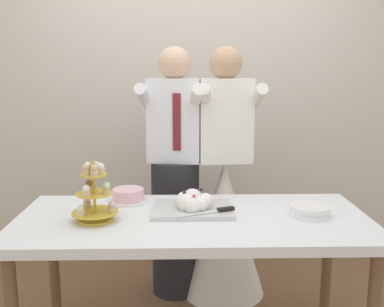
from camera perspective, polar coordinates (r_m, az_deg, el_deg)
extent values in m
cube|color=beige|center=(3.58, -0.50, 9.85)|extent=(5.20, 0.10, 2.90)
cube|color=silver|center=(2.26, 0.10, -8.83)|extent=(1.80, 0.80, 0.05)
cylinder|color=brown|center=(2.81, -17.54, -13.81)|extent=(0.06, 0.06, 0.72)
cylinder|color=brown|center=(2.84, 17.16, -13.50)|extent=(0.06, 0.06, 0.72)
cylinder|color=gold|center=(2.25, -12.48, -8.40)|extent=(0.17, 0.17, 0.01)
cylinder|color=gold|center=(2.20, -12.63, -4.80)|extent=(0.01, 0.01, 0.31)
cylinder|color=gold|center=(2.24, -12.52, -7.46)|extent=(0.23, 0.23, 0.01)
cylinder|color=#D1B784|center=(2.21, -10.37, -7.16)|extent=(0.04, 0.04, 0.03)
sphere|color=#EAB7C6|center=(2.20, -10.39, -6.56)|extent=(0.04, 0.04, 0.04)
cylinder|color=#D1B784|center=(2.31, -13.49, -6.49)|extent=(0.04, 0.04, 0.03)
sphere|color=#EAB7C6|center=(2.30, -13.51, -5.92)|extent=(0.04, 0.04, 0.04)
cylinder|color=#D1B784|center=(2.18, -14.28, -7.56)|extent=(0.04, 0.04, 0.03)
sphere|color=beige|center=(2.17, -14.31, -6.96)|extent=(0.04, 0.04, 0.04)
cylinder|color=gold|center=(2.21, -12.62, -5.11)|extent=(0.18, 0.18, 0.01)
cylinder|color=#D1B784|center=(2.19, -11.07, -4.74)|extent=(0.04, 0.04, 0.03)
sphere|color=beige|center=(2.18, -11.09, -4.13)|extent=(0.04, 0.04, 0.04)
cylinder|color=#D1B784|center=(2.26, -13.23, -4.33)|extent=(0.04, 0.04, 0.03)
sphere|color=brown|center=(2.25, -13.26, -3.74)|extent=(0.04, 0.04, 0.04)
cylinder|color=#D1B784|center=(2.16, -13.61, -5.08)|extent=(0.04, 0.04, 0.03)
sphere|color=white|center=(2.15, -13.63, -4.47)|extent=(0.04, 0.04, 0.04)
cylinder|color=gold|center=(2.18, -12.72, -2.72)|extent=(0.13, 0.13, 0.01)
cylinder|color=#D1B784|center=(2.17, -11.79, -2.29)|extent=(0.04, 0.04, 0.03)
sphere|color=white|center=(2.17, -11.82, -1.68)|extent=(0.04, 0.04, 0.04)
cylinder|color=#D1B784|center=(2.21, -12.32, -2.07)|extent=(0.04, 0.04, 0.03)
sphere|color=#EAB7C6|center=(2.21, -12.35, -1.47)|extent=(0.04, 0.04, 0.04)
cylinder|color=#D1B784|center=(2.21, -13.39, -2.15)|extent=(0.04, 0.04, 0.03)
sphere|color=beige|center=(2.20, -13.42, -1.54)|extent=(0.04, 0.04, 0.04)
cylinder|color=#D1B784|center=(2.17, -13.65, -2.40)|extent=(0.04, 0.04, 0.03)
sphere|color=#D6B27A|center=(2.16, -13.68, -1.78)|extent=(0.04, 0.04, 0.04)
cylinder|color=#D1B784|center=(2.14, -12.60, -2.49)|extent=(0.04, 0.04, 0.03)
sphere|color=#D6B27A|center=(2.14, -12.62, -1.87)|extent=(0.04, 0.04, 0.04)
cube|color=silver|center=(2.33, 0.03, -7.30)|extent=(0.42, 0.31, 0.02)
sphere|color=white|center=(2.32, 1.75, -6.27)|extent=(0.09, 0.09, 0.09)
sphere|color=white|center=(2.36, 0.98, -6.11)|extent=(0.07, 0.07, 0.07)
sphere|color=white|center=(2.37, 0.00, -6.03)|extent=(0.07, 0.07, 0.07)
sphere|color=white|center=(2.35, -0.98, -6.01)|extent=(0.09, 0.09, 0.09)
sphere|color=white|center=(2.32, -1.12, -6.39)|extent=(0.08, 0.08, 0.08)
sphere|color=white|center=(2.28, -0.73, -6.45)|extent=(0.10, 0.10, 0.10)
sphere|color=white|center=(2.25, 0.07, -6.81)|extent=(0.09, 0.09, 0.09)
sphere|color=white|center=(2.28, 1.14, -6.68)|extent=(0.08, 0.08, 0.08)
sphere|color=white|center=(2.31, 0.03, -5.96)|extent=(0.11, 0.11, 0.11)
sphere|color=#2D1938|center=(2.28, -1.03, -5.10)|extent=(0.02, 0.02, 0.02)
sphere|color=#2D1938|center=(2.35, 0.71, -4.85)|extent=(0.02, 0.02, 0.02)
sphere|color=#2D1938|center=(2.31, 1.18, -4.75)|extent=(0.02, 0.02, 0.02)
sphere|color=#DB474C|center=(2.24, 0.26, -5.56)|extent=(0.02, 0.02, 0.02)
cube|color=silver|center=(2.21, 0.89, -7.83)|extent=(0.22, 0.10, 0.00)
cube|color=black|center=(2.27, 4.43, -7.23)|extent=(0.09, 0.05, 0.02)
cylinder|color=white|center=(2.35, 15.03, -7.70)|extent=(0.20, 0.20, 0.01)
cylinder|color=white|center=(2.35, 15.05, -7.42)|extent=(0.20, 0.20, 0.01)
cylinder|color=white|center=(2.34, 15.04, -7.16)|extent=(0.20, 0.20, 0.01)
cylinder|color=white|center=(2.34, 15.05, -6.91)|extent=(0.20, 0.20, 0.01)
cylinder|color=white|center=(2.33, 15.05, -6.67)|extent=(0.20, 0.20, 0.01)
cylinder|color=white|center=(2.53, -8.29, -6.09)|extent=(0.24, 0.24, 0.01)
cylinder|color=#EAB7C6|center=(2.52, -8.31, -5.28)|extent=(0.18, 0.18, 0.06)
cylinder|color=#232328|center=(3.02, -2.16, -9.57)|extent=(0.32, 0.32, 0.92)
cube|color=white|center=(2.85, -2.26, 4.34)|extent=(0.36, 0.24, 0.54)
sphere|color=#D8B293|center=(2.83, -2.32, 11.70)|extent=(0.21, 0.21, 0.21)
cylinder|color=white|center=(2.87, -5.74, 6.51)|extent=(0.14, 0.49, 0.28)
cylinder|color=white|center=(2.82, 1.90, 6.48)|extent=(0.14, 0.49, 0.28)
cube|color=maroon|center=(2.74, -2.00, 4.09)|extent=(0.05, 0.02, 0.36)
cone|color=white|center=(3.01, 4.13, -9.65)|extent=(0.56, 0.56, 0.92)
cube|color=white|center=(2.84, 4.33, 4.30)|extent=(0.36, 0.23, 0.54)
sphere|color=tan|center=(2.82, 4.43, 11.68)|extent=(0.21, 0.21, 0.21)
cylinder|color=white|center=(2.80, 0.29, 6.46)|extent=(0.12, 0.49, 0.28)
cylinder|color=white|center=(2.87, 7.91, 6.46)|extent=(0.12, 0.49, 0.28)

